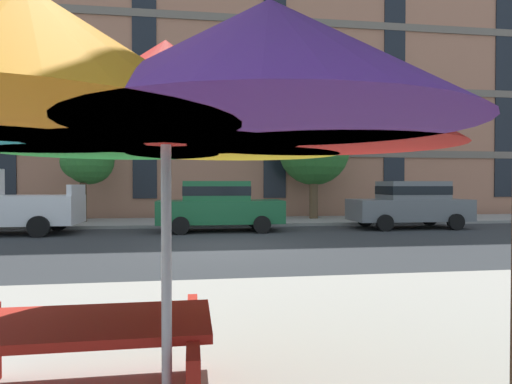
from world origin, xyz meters
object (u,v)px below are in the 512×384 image
Objects in this scene: sedan_green at (219,204)px; patio_umbrella at (166,98)px; sedan_gray at (410,203)px; street_tree_left at (88,159)px; picnic_table at (75,363)px; street_tree_middle at (313,151)px.

sedan_green is 12.80m from patio_umbrella.
sedan_green and sedan_gray have the same top height.
street_tree_left reaches higher than picnic_table.
picnic_table is (-1.64, -12.23, -0.46)m from sedan_green.
sedan_green is 0.91× the size of street_tree_middle.
patio_umbrella is at bearing -123.04° from sedan_gray.
sedan_green is at bearing 82.35° from picnic_table.
sedan_green is at bearing -140.12° from street_tree_middle.
picnic_table is (3.65, -15.80, -2.22)m from street_tree_left.
sedan_green reaches higher than picnic_table.
sedan_green is at bearing -34.00° from street_tree_left.
sedan_gray is at bearing 0.00° from sedan_green.
sedan_green is 12.35m from picnic_table.
street_tree_left is at bearing 164.11° from sedan_gray.
patio_umbrella is (4.28, -16.27, -0.54)m from street_tree_left.
sedan_green is 7.25m from sedan_gray.
sedan_gray is (7.25, 0.00, 0.00)m from sedan_green.
street_tree_left is (-12.54, 3.57, 1.76)m from sedan_gray.
sedan_green is 2.43× the size of picnic_table.
sedan_gray is 1.18× the size of street_tree_left.
sedan_green is 6.62m from street_tree_left.
picnic_table is (-6.15, -16.00, -2.71)m from street_tree_middle.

